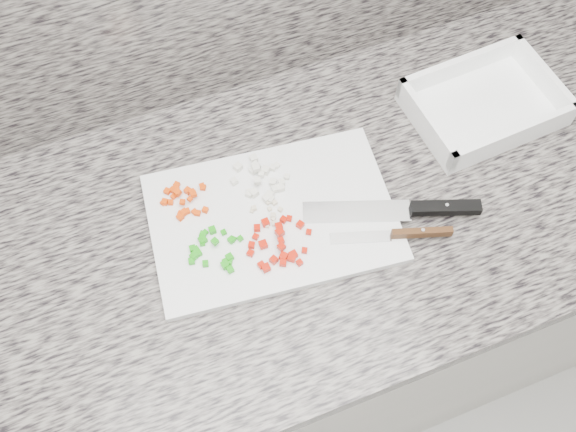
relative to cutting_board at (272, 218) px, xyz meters
name	(u,v)px	position (x,y,z in m)	size (l,w,h in m)	color
cabinet	(265,321)	(-0.03, 0.00, -0.48)	(3.92, 0.62, 0.86)	silver
countertop	(256,231)	(-0.03, 0.00, -0.03)	(3.96, 0.64, 0.04)	slate
cutting_board	(272,218)	(0.00, 0.00, 0.00)	(0.40, 0.27, 0.01)	silver
carrot_pile	(183,199)	(-0.13, 0.08, 0.01)	(0.08, 0.08, 0.02)	#D63B04
onion_pile	(260,179)	(0.00, 0.07, 0.01)	(0.10, 0.10, 0.02)	silver
green_pepper_pile	(211,249)	(-0.11, -0.02, 0.01)	(0.10, 0.09, 0.02)	#16920D
red_pepper_pile	(277,244)	(-0.01, -0.06, 0.01)	(0.11, 0.10, 0.02)	#B81202
garlic_pile	(269,212)	(0.00, 0.01, 0.01)	(0.05, 0.05, 0.01)	beige
chef_knife	(415,209)	(0.22, -0.08, 0.01)	(0.28, 0.13, 0.02)	#B8BABF
paring_knife	(406,234)	(0.19, -0.11, 0.01)	(0.19, 0.08, 0.02)	#B8BABF
tray	(484,105)	(0.44, 0.07, 0.01)	(0.27, 0.20, 0.05)	white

